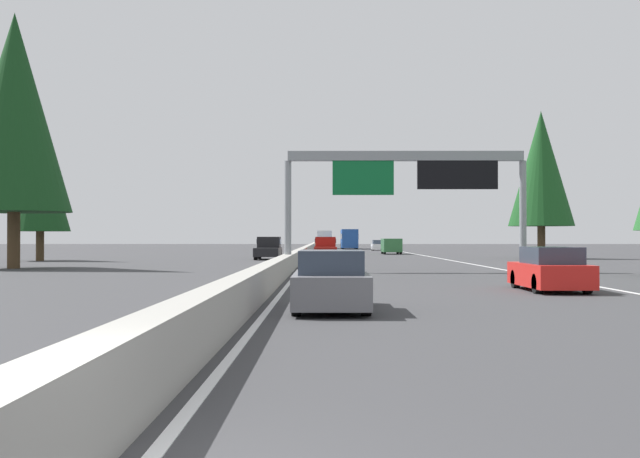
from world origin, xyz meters
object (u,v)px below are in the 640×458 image
object	(u,v)px
minivan_distant_b	(391,245)
sedan_far_right	(378,246)
sign_gantry_overhead	(409,176)
oncoming_near	(269,248)
sedan_mid_center	(550,270)
conifer_left_near	(14,112)
conifer_left_mid	(40,179)
pickup_far_center	(325,247)
bus_mid_right	(349,238)
sedan_near_right	(331,282)
box_truck_far_left	(324,239)
conifer_right_mid	(541,169)

from	to	relation	value
minivan_distant_b	sedan_far_right	size ratio (longest dim) A/B	1.14
sign_gantry_overhead	oncoming_near	distance (m)	25.53
sedan_mid_center	conifer_left_near	xyz separation A→B (m)	(18.92, 25.53, 8.36)
sign_gantry_overhead	conifer_left_near	xyz separation A→B (m)	(4.15, 22.40, 4.02)
sedan_far_right	sign_gantry_overhead	bearing A→B (deg)	177.43
conifer_left_mid	conifer_left_near	bearing A→B (deg)	-165.20
pickup_far_center	bus_mid_right	bearing A→B (deg)	-4.04
oncoming_near	sedan_near_right	bearing A→B (deg)	6.03
sign_gantry_overhead	conifer_left_mid	world-z (taller)	conifer_left_mid
conifer_left_near	pickup_far_center	bearing A→B (deg)	-35.19
sedan_near_right	bus_mid_right	size ratio (longest dim) A/B	0.38
sedan_near_right	conifer_left_mid	xyz separation A→B (m)	(41.09, 22.13, 5.62)
sedan_near_right	oncoming_near	distance (m)	45.63
oncoming_near	conifer_left_mid	size ratio (longest dim) A/B	0.54
sign_gantry_overhead	conifer_left_near	size ratio (longest dim) A/B	0.85
conifer_left_mid	minivan_distant_b	bearing A→B (deg)	-49.49
sign_gantry_overhead	box_truck_far_left	xyz separation A→B (m)	(90.10, 4.46, -3.41)
sedan_mid_center	sedan_far_right	size ratio (longest dim) A/B	1.00
box_truck_far_left	sign_gantry_overhead	bearing A→B (deg)	-177.16
sedan_near_right	bus_mid_right	xyz separation A→B (m)	(105.74, -3.73, 1.03)
bus_mid_right	oncoming_near	bearing A→B (deg)	171.96
sedan_mid_center	bus_mid_right	bearing A→B (deg)	2.12
sedan_mid_center	minivan_distant_b	bearing A→B (deg)	0.27
sedan_mid_center	conifer_right_mid	bearing A→B (deg)	-15.10
sedan_near_right	oncoming_near	size ratio (longest dim) A/B	0.79
bus_mid_right	pickup_far_center	bearing A→B (deg)	175.96
bus_mid_right	conifer_left_near	world-z (taller)	conifer_left_near
bus_mid_right	conifer_right_mid	xyz separation A→B (m)	(-57.78, -14.67, 5.98)
conifer_right_mid	sedan_mid_center	bearing A→B (deg)	164.90
oncoming_near	sign_gantry_overhead	bearing A→B (deg)	21.03
sign_gantry_overhead	sedan_near_right	world-z (taller)	sign_gantry_overhead
bus_mid_right	box_truck_far_left	xyz separation A→B (m)	(6.21, 3.95, -0.11)
sedan_mid_center	bus_mid_right	xyz separation A→B (m)	(98.65, 3.65, 1.03)
minivan_distant_b	conifer_left_mid	world-z (taller)	conifer_left_mid
sign_gantry_overhead	pickup_far_center	xyz separation A→B (m)	(29.75, 4.34, -4.11)
minivan_distant_b	sedan_far_right	world-z (taller)	minivan_distant_b
oncoming_near	conifer_left_near	distance (m)	24.89
pickup_far_center	sedan_far_right	distance (m)	39.62
minivan_distant_b	bus_mid_right	world-z (taller)	bus_mid_right
sign_gantry_overhead	sedan_near_right	size ratio (longest dim) A/B	2.88
conifer_right_mid	bus_mid_right	bearing A→B (deg)	14.25
minivan_distant_b	oncoming_near	bearing A→B (deg)	150.11
bus_mid_right	conifer_left_mid	bearing A→B (deg)	158.19
pickup_far_center	sedan_far_right	bearing A→B (deg)	-10.80
sign_gantry_overhead	sedan_mid_center	size ratio (longest dim) A/B	2.88
sedan_far_right	conifer_right_mid	xyz separation A→B (m)	(-42.58, -11.07, 7.02)
bus_mid_right	box_truck_far_left	size ratio (longest dim) A/B	1.35
sedan_near_right	box_truck_far_left	xyz separation A→B (m)	(111.95, 0.21, 0.93)
sedan_far_right	box_truck_far_left	world-z (taller)	box_truck_far_left
sedan_near_right	box_truck_far_left	size ratio (longest dim) A/B	0.52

